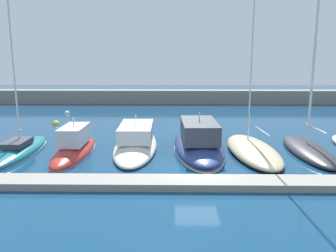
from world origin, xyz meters
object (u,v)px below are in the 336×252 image
at_px(motorboat_ivory_fourth, 136,142).
at_px(motorboat_red_third, 74,148).
at_px(sailboat_teal_second, 18,150).
at_px(sailboat_charcoal_seventh, 308,148).
at_px(mooring_buoy_white, 67,113).
at_px(mooring_buoy_yellow, 56,124).
at_px(motorboat_navy_fifth, 198,141).
at_px(sailboat_sand_sixth, 253,150).

bearing_deg(motorboat_ivory_fourth, motorboat_red_third, 109.09).
xyz_separation_m(sailboat_teal_second, sailboat_charcoal_seventh, (19.88, 0.42, 0.07)).
bearing_deg(mooring_buoy_white, sailboat_teal_second, -84.35).
height_order(sailboat_teal_second, mooring_buoy_white, sailboat_teal_second).
height_order(sailboat_teal_second, mooring_buoy_yellow, sailboat_teal_second).
xyz_separation_m(motorboat_ivory_fourth, sailboat_charcoal_seventh, (11.97, -1.21, -0.11)).
distance_m(motorboat_navy_fifth, mooring_buoy_white, 21.07).
xyz_separation_m(sailboat_teal_second, motorboat_navy_fifth, (12.38, 1.11, 0.37)).
distance_m(sailboat_charcoal_seventh, mooring_buoy_yellow, 23.00).
height_order(sailboat_teal_second, sailboat_charcoal_seventh, sailboat_teal_second).
xyz_separation_m(motorboat_red_third, motorboat_ivory_fourth, (4.07, 1.50, 0.05)).
bearing_deg(motorboat_ivory_fourth, sailboat_teal_second, 100.47).
relative_size(motorboat_ivory_fourth, sailboat_charcoal_seventh, 0.68).
height_order(mooring_buoy_white, mooring_buoy_yellow, mooring_buoy_yellow).
distance_m(motorboat_ivory_fourth, sailboat_charcoal_seventh, 12.03).
distance_m(sailboat_teal_second, mooring_buoy_yellow, 10.40).
height_order(motorboat_ivory_fourth, mooring_buoy_white, motorboat_ivory_fourth).
height_order(sailboat_teal_second, motorboat_ivory_fourth, sailboat_teal_second).
relative_size(motorboat_ivory_fourth, motorboat_navy_fifth, 0.98).
height_order(sailboat_teal_second, sailboat_sand_sixth, sailboat_sand_sixth).
xyz_separation_m(motorboat_navy_fifth, mooring_buoy_white, (-14.04, 15.70, -0.65)).
xyz_separation_m(motorboat_red_third, mooring_buoy_white, (-5.50, 16.68, -0.41)).
bearing_deg(mooring_buoy_yellow, motorboat_navy_fifth, -34.96).
xyz_separation_m(sailboat_teal_second, mooring_buoy_white, (-1.66, 16.81, -0.29)).
distance_m(motorboat_navy_fifth, sailboat_sand_sixth, 3.78).
distance_m(sailboat_teal_second, motorboat_red_third, 3.84).
bearing_deg(motorboat_red_third, sailboat_charcoal_seventh, -88.55).
bearing_deg(motorboat_ivory_fourth, sailboat_charcoal_seventh, -96.94).
xyz_separation_m(mooring_buoy_white, mooring_buoy_yellow, (0.80, -6.45, 0.00)).
xyz_separation_m(motorboat_ivory_fourth, mooring_buoy_white, (-9.57, 15.18, -0.47)).
xyz_separation_m(motorboat_navy_fifth, mooring_buoy_yellow, (-13.24, 9.25, -0.65)).
bearing_deg(motorboat_navy_fifth, sailboat_sand_sixth, -107.33).
bearing_deg(mooring_buoy_yellow, mooring_buoy_white, 97.11).
relative_size(motorboat_navy_fifth, sailboat_sand_sixth, 0.58).
xyz_separation_m(sailboat_teal_second, motorboat_red_third, (3.84, 0.13, 0.13)).
bearing_deg(sailboat_teal_second, mooring_buoy_white, 5.46).
bearing_deg(motorboat_red_third, mooring_buoy_white, 18.66).
bearing_deg(sailboat_teal_second, motorboat_ivory_fourth, -78.55).
bearing_deg(motorboat_red_third, motorboat_ivory_fourth, -69.33).
relative_size(sailboat_sand_sixth, mooring_buoy_white, 29.69).
bearing_deg(mooring_buoy_white, sailboat_charcoal_seventh, -37.26).
bearing_deg(motorboat_navy_fifth, motorboat_ivory_fourth, 81.27).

